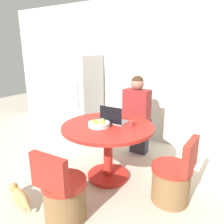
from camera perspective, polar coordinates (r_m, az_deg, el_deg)
name	(u,v)px	position (r m, az deg, el deg)	size (l,w,h in m)	color
ground_plane	(100,180)	(3.08, -3.16, -17.22)	(12.00, 12.00, 0.00)	beige
wall_back	(151,72)	(4.06, 10.12, 10.27)	(7.00, 0.06, 2.60)	beige
refrigerator	(82,96)	(4.46, -7.84, 4.28)	(0.61, 0.69, 1.59)	silver
dining_table	(108,139)	(2.88, -1.05, -7.14)	(1.19, 1.19, 0.75)	#B2261E
chair_near_camera	(64,196)	(2.40, -12.55, -20.70)	(0.45, 0.45, 0.79)	brown
chair_right_side	(173,180)	(2.67, 15.56, -16.77)	(0.45, 0.45, 0.79)	brown
person_seated	(138,113)	(3.48, 6.70, -0.30)	(0.40, 0.37, 1.31)	#2D2D38
laptop	(113,119)	(2.88, 0.39, -1.87)	(0.32, 0.23, 0.23)	#B7B7BC
fruit_bowl	(99,124)	(2.75, -3.44, -3.12)	(0.27, 0.27, 0.10)	beige
coffee_cup	(131,123)	(2.77, 5.01, -2.95)	(0.08, 0.08, 0.08)	#B2332D
cat	(20,197)	(2.83, -22.89, -19.68)	(0.51, 0.22, 0.18)	tan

